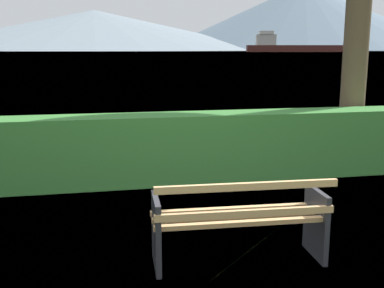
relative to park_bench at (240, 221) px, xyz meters
The scene contains 6 objects.
ground_plane 0.43m from the park_bench, 87.43° to the left, with size 1400.00×1400.00×0.00m, color #567A38.
water_surface 307.29m from the park_bench, 90.00° to the left, with size 620.00×620.00×0.00m, color slate.
park_bench is the anchor object (origin of this frame).
hedge_row 2.93m from the park_bench, 89.95° to the left, with size 8.42×0.66×1.04m, color #387A33.
cargo_ship_large 289.56m from the park_bench, 66.69° to the left, with size 63.19×21.54×12.31m.
distant_hills 539.00m from the park_bench, 93.56° to the left, with size 883.27×420.89×76.59m.
Camera 1 is at (-1.28, -4.08, 2.01)m, focal length 44.08 mm.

